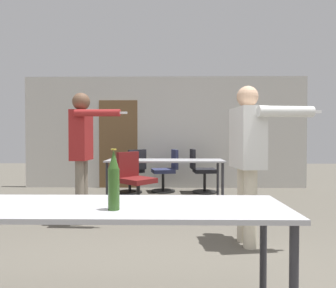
# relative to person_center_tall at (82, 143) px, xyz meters

# --- Properties ---
(back_wall) EXTENTS (6.60, 0.12, 2.60)m
(back_wall) POSITION_rel_person_center_tall_xyz_m (1.04, 2.94, 0.19)
(back_wall) COLOR beige
(back_wall) RESTS_ON ground_plane
(conference_table_near) EXTENTS (2.17, 0.66, 0.76)m
(conference_table_near) POSITION_rel_person_center_tall_xyz_m (0.87, -2.23, -0.42)
(conference_table_near) COLOR #A8A8AD
(conference_table_near) RESTS_ON ground_plane
(conference_table_far) EXTENTS (2.21, 0.69, 0.76)m
(conference_table_far) POSITION_rel_person_center_tall_xyz_m (1.10, 1.57, -0.42)
(conference_table_far) COLOR #A8A8AD
(conference_table_far) RESTS_ON ground_plane
(person_center_tall) EXTENTS (0.79, 0.59, 1.80)m
(person_center_tall) POSITION_rel_person_center_tall_xyz_m (0.00, 0.00, 0.00)
(person_center_tall) COLOR slate
(person_center_tall) RESTS_ON ground_plane
(person_far_watching) EXTENTS (0.86, 0.69, 1.75)m
(person_far_watching) POSITION_rel_person_center_tall_xyz_m (2.08, -0.80, -0.06)
(person_far_watching) COLOR beige
(person_far_watching) RESTS_ON ground_plane
(office_chair_mid_tucked) EXTENTS (0.69, 0.68, 0.94)m
(office_chair_mid_tucked) POSITION_rel_person_center_tall_xyz_m (0.62, 0.82, -0.67)
(office_chair_mid_tucked) COLOR black
(office_chair_mid_tucked) RESTS_ON ground_plane
(office_chair_near_pushed) EXTENTS (0.61, 0.55, 0.92)m
(office_chair_near_pushed) POSITION_rel_person_center_tall_xyz_m (1.11, 2.40, -0.68)
(office_chair_near_pushed) COLOR black
(office_chair_near_pushed) RESTS_ON ground_plane
(office_chair_side_rolled) EXTENTS (0.57, 0.52, 0.93)m
(office_chair_side_rolled) POSITION_rel_person_center_tall_xyz_m (1.85, 2.28, -0.67)
(office_chair_side_rolled) COLOR black
(office_chair_side_rolled) RESTS_ON ground_plane
(office_chair_far_right) EXTENTS (0.68, 0.68, 0.93)m
(office_chair_far_right) POSITION_rel_person_center_tall_xyz_m (0.38, 2.19, -0.67)
(office_chair_far_right) COLOR black
(office_chair_far_right) RESTS_ON ground_plane
(beer_bottle) EXTENTS (0.07, 0.07, 0.36)m
(beer_bottle) POSITION_rel_person_center_tall_xyz_m (0.90, -2.35, -0.18)
(beer_bottle) COLOR #2D511E
(beer_bottle) RESTS_ON conference_table_near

